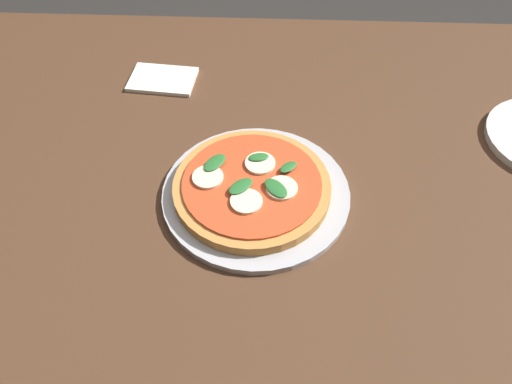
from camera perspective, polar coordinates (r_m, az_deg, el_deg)
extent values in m
plane|color=#2D2B28|center=(1.49, 1.71, -18.47)|extent=(6.00, 6.00, 0.00)
cube|color=#4C301E|center=(0.87, 2.79, 0.53)|extent=(1.45, 1.02, 0.04)
cube|color=#4C301E|center=(1.57, -22.02, 3.82)|extent=(0.07, 0.07, 0.71)
cube|color=#4C301E|center=(1.58, 26.61, 2.25)|extent=(0.07, 0.07, 0.71)
cylinder|color=#B2B2B7|center=(0.82, 0.00, -0.18)|extent=(0.30, 0.30, 0.01)
cylinder|color=#C6843F|center=(0.81, -0.47, 0.51)|extent=(0.25, 0.25, 0.02)
cylinder|color=#CC4723|center=(0.80, -0.47, 1.03)|extent=(0.22, 0.22, 0.00)
cylinder|color=beige|center=(0.79, 2.83, 0.45)|extent=(0.05, 0.05, 0.00)
cylinder|color=beige|center=(0.83, 0.47, 3.18)|extent=(0.05, 0.05, 0.00)
cylinder|color=beige|center=(0.81, -5.42, 1.66)|extent=(0.05, 0.05, 0.00)
cylinder|color=beige|center=(0.77, -1.09, -1.05)|extent=(0.05, 0.05, 0.00)
ellipsoid|color=#286B2D|center=(0.82, -4.64, 3.31)|extent=(0.05, 0.05, 0.00)
ellipsoid|color=#286B2D|center=(0.79, -1.72, 0.67)|extent=(0.05, 0.05, 0.00)
ellipsoid|color=#286B2D|center=(0.83, 0.30, 3.94)|extent=(0.04, 0.02, 0.00)
ellipsoid|color=#286B2D|center=(0.78, 2.24, 0.46)|extent=(0.05, 0.05, 0.00)
ellipsoid|color=#286B2D|center=(0.82, 3.64, 2.81)|extent=(0.04, 0.04, 0.00)
cube|color=white|center=(1.07, -10.40, 12.29)|extent=(0.14, 0.10, 0.01)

